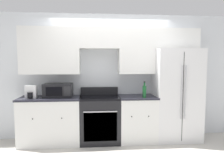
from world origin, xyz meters
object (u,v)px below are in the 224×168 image
microwave (58,90)px  bottle (144,91)px  refrigerator (176,94)px  oven_range (100,119)px

microwave → bottle: bottle is taller
microwave → bottle: size_ratio=1.75×
refrigerator → microwave: 2.40m
microwave → bottle: 1.69m
microwave → refrigerator: bearing=-0.0°
refrigerator → microwave: (-2.40, 0.00, 0.12)m
oven_range → bottle: 1.05m
microwave → oven_range: bearing=-3.7°
refrigerator → bottle: refrigerator is taller
refrigerator → bottle: (-0.72, -0.25, 0.11)m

